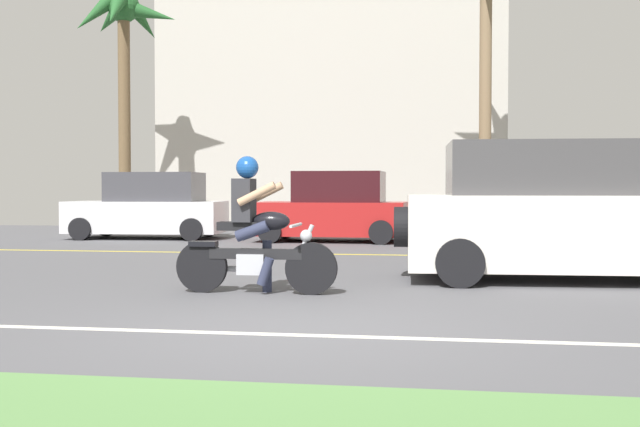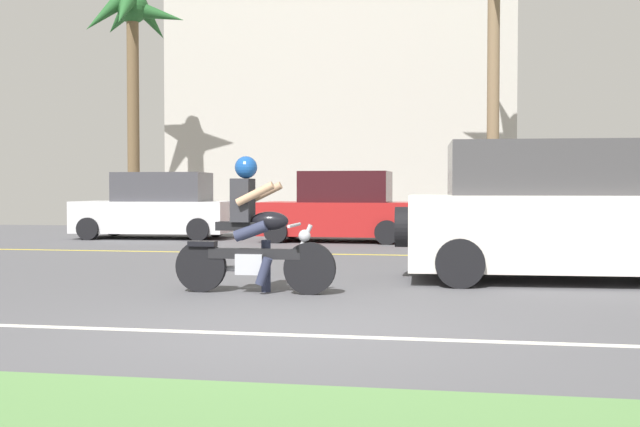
{
  "view_description": "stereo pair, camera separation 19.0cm",
  "coord_description": "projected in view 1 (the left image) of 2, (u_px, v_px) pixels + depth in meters",
  "views": [
    {
      "loc": [
        1.29,
        -6.96,
        1.29
      ],
      "look_at": [
        -0.32,
        3.34,
        0.95
      ],
      "focal_mm": 43.53,
      "sensor_mm": 36.0,
      "label": 1
    },
    {
      "loc": [
        1.47,
        -6.93,
        1.29
      ],
      "look_at": [
        -0.32,
        3.34,
        0.95
      ],
      "focal_mm": 43.53,
      "sensor_mm": 36.0,
      "label": 2
    }
  ],
  "objects": [
    {
      "name": "parked_car_2",
      "position": [
        514.0,
        210.0,
        18.64
      ],
      "size": [
        4.1,
        2.14,
        1.64
      ],
      "color": "#8C939E",
      "rests_on": "ground"
    },
    {
      "name": "lane_line_far",
      "position": [
        373.0,
        255.0,
        15.0
      ],
      "size": [
        50.4,
        0.12,
        0.01
      ],
      "primitive_type": "cube",
      "color": "yellow",
      "rests_on": "ground"
    },
    {
      "name": "suv_nearby",
      "position": [
        577.0,
        213.0,
        10.83
      ],
      "size": [
        5.02,
        2.36,
        1.93
      ],
      "color": "white",
      "rests_on": "ground"
    },
    {
      "name": "palm_tree_2",
      "position": [
        123.0,
        32.0,
        23.63
      ],
      "size": [
        3.19,
        3.23,
        7.42
      ],
      "color": "brown",
      "rests_on": "ground"
    },
    {
      "name": "lane_line_near",
      "position": [
        292.0,
        335.0,
        6.81
      ],
      "size": [
        50.4,
        0.12,
        0.01
      ],
      "primitive_type": "cube",
      "color": "silver",
      "rests_on": "ground"
    },
    {
      "name": "parked_car_0",
      "position": [
        149.0,
        208.0,
        19.87
      ],
      "size": [
        4.0,
        2.09,
        1.69
      ],
      "color": "silver",
      "rests_on": "ground"
    },
    {
      "name": "parked_car_1",
      "position": [
        333.0,
        209.0,
        18.78
      ],
      "size": [
        3.66,
        2.0,
        1.69
      ],
      "color": "#AD1E1E",
      "rests_on": "ground"
    },
    {
      "name": "building_far",
      "position": [
        333.0,
        115.0,
        28.12
      ],
      "size": [
        12.04,
        4.0,
        7.9
      ],
      "primitive_type": "cube",
      "color": "#BCB7AD",
      "rests_on": "ground"
    },
    {
      "name": "ground",
      "position": [
        340.0,
        289.0,
        10.08
      ],
      "size": [
        56.0,
        30.0,
        0.04
      ],
      "primitive_type": "cube",
      "color": "#545459"
    },
    {
      "name": "motorcyclist",
      "position": [
        255.0,
        235.0,
        9.49
      ],
      "size": [
        2.01,
        0.66,
        1.68
      ],
      "color": "black",
      "rests_on": "ground"
    }
  ]
}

